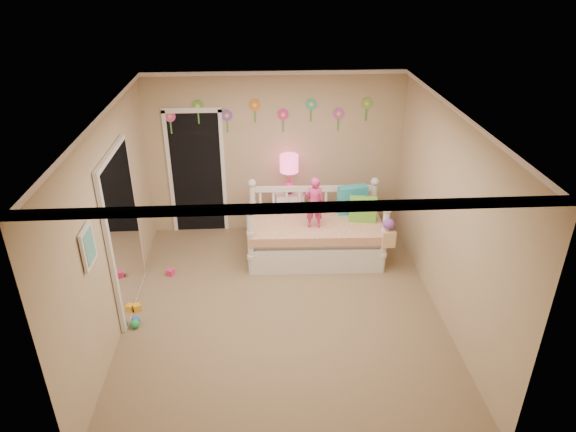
{
  "coord_description": "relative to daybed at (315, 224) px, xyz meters",
  "views": [
    {
      "loc": [
        -0.26,
        -5.37,
        4.14
      ],
      "look_at": [
        0.1,
        0.6,
        1.05
      ],
      "focal_mm": 32.01,
      "sensor_mm": 36.0,
      "label": 1
    }
  ],
  "objects": [
    {
      "name": "pillow_lime",
      "position": [
        0.69,
        -0.04,
        0.25
      ],
      "size": [
        0.41,
        0.21,
        0.37
      ],
      "primitive_type": "cube",
      "rotation": [
        0.0,
        0.0,
        -0.18
      ],
      "color": "#6BBF3A",
      "rests_on": "daybed"
    },
    {
      "name": "child",
      "position": [
        -0.05,
        -0.18,
        0.44
      ],
      "size": [
        0.28,
        0.19,
        0.77
      ],
      "primitive_type": "imported",
      "rotation": [
        0.0,
        0.0,
        3.12
      ],
      "color": "#E9358B",
      "rests_on": "daybed"
    },
    {
      "name": "closet_doorway",
      "position": [
        -1.8,
        0.94,
        0.5
      ],
      "size": [
        0.9,
        0.04,
        2.07
      ],
      "primitive_type": "cube",
      "color": "black",
      "rests_on": "back_wall"
    },
    {
      "name": "nightstand",
      "position": [
        -0.34,
        0.72,
        -0.17
      ],
      "size": [
        0.47,
        0.37,
        0.73
      ],
      "primitive_type": "cube",
      "rotation": [
        0.0,
        0.0,
        0.08
      ],
      "color": "white",
      "rests_on": "floor"
    },
    {
      "name": "back_wall",
      "position": [
        -0.55,
        0.96,
        0.76
      ],
      "size": [
        4.0,
        0.01,
        2.6
      ],
      "primitive_type": "cube",
      "color": "tan",
      "rests_on": "floor"
    },
    {
      "name": "right_wall",
      "position": [
        1.45,
        -1.29,
        0.76
      ],
      "size": [
        0.01,
        4.5,
        2.6
      ],
      "primitive_type": "cube",
      "color": "tan",
      "rests_on": "floor"
    },
    {
      "name": "floor",
      "position": [
        -0.55,
        -1.29,
        -0.54
      ],
      "size": [
        4.0,
        4.5,
        0.01
      ],
      "primitive_type": "cube",
      "color": "#7F684C",
      "rests_on": "ground"
    },
    {
      "name": "left_wall",
      "position": [
        -2.55,
        -1.29,
        0.76
      ],
      "size": [
        0.01,
        4.5,
        2.6
      ],
      "primitive_type": "cube",
      "color": "tan",
      "rests_on": "floor"
    },
    {
      "name": "table_lamp",
      "position": [
        -0.34,
        0.72,
        0.61
      ],
      "size": [
        0.29,
        0.29,
        0.63
      ],
      "color": "#F8217D",
      "rests_on": "nightstand"
    },
    {
      "name": "pillow_turquoise",
      "position": [
        0.58,
        0.23,
        0.28
      ],
      "size": [
        0.45,
        0.23,
        0.43
      ],
      "primitive_type": "cube",
      "rotation": [
        0.0,
        0.0,
        0.18
      ],
      "color": "teal",
      "rests_on": "daybed"
    },
    {
      "name": "hanging_bag",
      "position": [
        0.95,
        -0.56,
        0.12
      ],
      "size": [
        0.2,
        0.16,
        0.36
      ],
      "primitive_type": null,
      "color": "beige",
      "rests_on": "daybed"
    },
    {
      "name": "daybed",
      "position": [
        0.0,
        0.0,
        0.0
      ],
      "size": [
        2.02,
        1.13,
        1.08
      ],
      "primitive_type": null,
      "rotation": [
        0.0,
        0.0,
        -0.03
      ],
      "color": "white",
      "rests_on": "floor"
    },
    {
      "name": "wall_picture",
      "position": [
        -2.52,
        -2.19,
        1.01
      ],
      "size": [
        0.05,
        0.34,
        0.42
      ],
      "primitive_type": "cube",
      "color": "white",
      "rests_on": "left_wall"
    },
    {
      "name": "ceiling",
      "position": [
        -0.55,
        -1.29,
        2.06
      ],
      "size": [
        4.0,
        4.5,
        0.01
      ],
      "primitive_type": "cube",
      "color": "white",
      "rests_on": "floor"
    },
    {
      "name": "flower_decals",
      "position": [
        -0.64,
        0.95,
        1.4
      ],
      "size": [
        3.4,
        0.02,
        0.5
      ],
      "primitive_type": null,
      "color": "#B2668C",
      "rests_on": "back_wall"
    },
    {
      "name": "crown_molding",
      "position": [
        -0.55,
        -1.29,
        2.03
      ],
      "size": [
        4.0,
        4.5,
        0.06
      ],
      "primitive_type": null,
      "color": "white",
      "rests_on": "ceiling"
    },
    {
      "name": "toy_scatter",
      "position": [
        -2.08,
        -1.03,
        -0.48
      ],
      "size": [
        0.87,
        1.34,
        0.11
      ],
      "primitive_type": null,
      "rotation": [
        0.0,
        0.0,
        -0.06
      ],
      "color": "#996666",
      "rests_on": "floor"
    },
    {
      "name": "mirror_closet",
      "position": [
        -2.51,
        -0.99,
        0.51
      ],
      "size": [
        0.07,
        1.3,
        2.1
      ],
      "primitive_type": "cube",
      "color": "white",
      "rests_on": "left_wall"
    }
  ]
}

